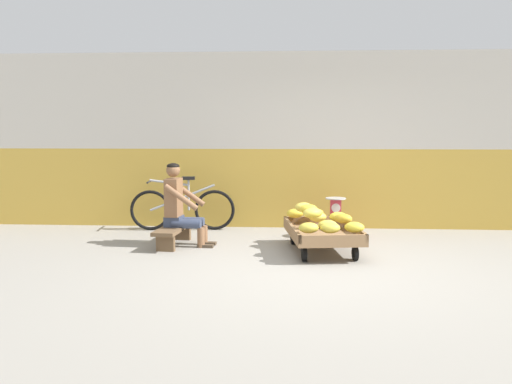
# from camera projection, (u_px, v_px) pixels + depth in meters

# --- Properties ---
(ground_plane) EXTENTS (80.00, 80.00, 0.00)m
(ground_plane) POSITION_uv_depth(u_px,v_px,m) (316.00, 272.00, 6.21)
(ground_plane) COLOR gray
(back_wall) EXTENTS (16.00, 0.30, 2.83)m
(back_wall) POSITION_uv_depth(u_px,v_px,m) (309.00, 141.00, 8.97)
(back_wall) COLOR gold
(back_wall) RESTS_ON ground
(banana_cart) EXTENTS (1.03, 1.54, 0.36)m
(banana_cart) POSITION_uv_depth(u_px,v_px,m) (322.00, 234.00, 7.20)
(banana_cart) COLOR #8E6B47
(banana_cart) RESTS_ON ground
(banana_pile) EXTENTS (0.99, 1.37, 0.27)m
(banana_pile) POSITION_uv_depth(u_px,v_px,m) (320.00, 217.00, 7.14)
(banana_pile) COLOR yellow
(banana_pile) RESTS_ON banana_cart
(low_bench) EXTENTS (0.40, 1.12, 0.27)m
(low_bench) POSITION_uv_depth(u_px,v_px,m) (174.00, 231.00, 7.62)
(low_bench) COLOR brown
(low_bench) RESTS_ON ground
(vendor_seated) EXTENTS (0.70, 0.51, 1.14)m
(vendor_seated) POSITION_uv_depth(u_px,v_px,m) (180.00, 205.00, 7.57)
(vendor_seated) COLOR brown
(vendor_seated) RESTS_ON ground
(plastic_crate) EXTENTS (0.36, 0.28, 0.30)m
(plastic_crate) POSITION_uv_depth(u_px,v_px,m) (335.00, 227.00, 8.18)
(plastic_crate) COLOR red
(plastic_crate) RESTS_ON ground
(weighing_scale) EXTENTS (0.30, 0.30, 0.29)m
(weighing_scale) POSITION_uv_depth(u_px,v_px,m) (336.00, 207.00, 8.14)
(weighing_scale) COLOR #28282D
(weighing_scale) RESTS_ON plastic_crate
(bicycle_near_left) EXTENTS (1.66, 0.48, 0.86)m
(bicycle_near_left) POSITION_uv_depth(u_px,v_px,m) (182.00, 208.00, 8.76)
(bicycle_near_left) COLOR black
(bicycle_near_left) RESTS_ON ground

